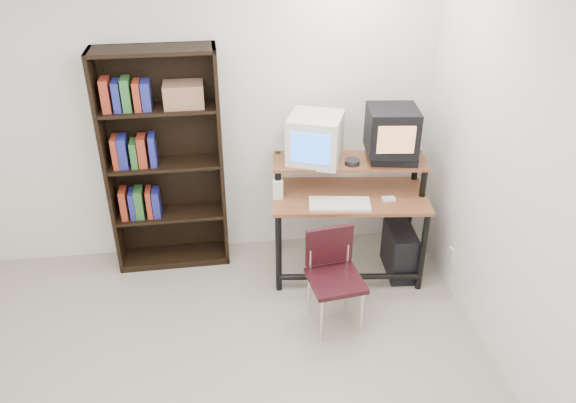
{
  "coord_description": "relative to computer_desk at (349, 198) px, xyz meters",
  "views": [
    {
      "loc": [
        0.2,
        -2.34,
        2.89
      ],
      "look_at": [
        0.66,
        1.1,
        0.92
      ],
      "focal_mm": 35.0,
      "sensor_mm": 36.0,
      "label": 1
    }
  ],
  "objects": [
    {
      "name": "back_wall",
      "position": [
        -1.21,
        0.5,
        0.61
      ],
      "size": [
        4.0,
        0.01,
        2.6
      ],
      "primitive_type": "cube",
      "color": "white",
      "rests_on": "floor"
    },
    {
      "name": "right_wall",
      "position": [
        0.79,
        -1.5,
        0.61
      ],
      "size": [
        0.01,
        4.0,
        2.6
      ],
      "primitive_type": "cube",
      "color": "white",
      "rests_on": "floor"
    },
    {
      "name": "computer_desk",
      "position": [
        0.0,
        0.0,
        0.0
      ],
      "size": [
        1.29,
        0.75,
        0.98
      ],
      "rotation": [
        0.0,
        0.0,
        -0.12
      ],
      "color": "brown",
      "rests_on": "floor"
    },
    {
      "name": "crt_monitor",
      "position": [
        -0.26,
        0.15,
        0.47
      ],
      "size": [
        0.51,
        0.51,
        0.38
      ],
      "rotation": [
        0.0,
        0.0,
        -0.36
      ],
      "color": "white",
      "rests_on": "computer_desk"
    },
    {
      "name": "vcr",
      "position": [
        0.35,
        0.04,
        0.32
      ],
      "size": [
        0.4,
        0.32,
        0.08
      ],
      "primitive_type": "cube",
      "rotation": [
        0.0,
        0.0,
        -0.19
      ],
      "color": "black",
      "rests_on": "computer_desk"
    },
    {
      "name": "crt_tv",
      "position": [
        0.33,
        0.07,
        0.54
      ],
      "size": [
        0.42,
        0.42,
        0.36
      ],
      "rotation": [
        0.0,
        0.0,
        -0.12
      ],
      "color": "black",
      "rests_on": "vcr"
    },
    {
      "name": "cd_spindle",
      "position": [
        0.01,
        0.02,
        0.3
      ],
      "size": [
        0.13,
        0.13,
        0.05
      ],
      "primitive_type": "cylinder",
      "rotation": [
        0.0,
        0.0,
        -0.09
      ],
      "color": "#26262B",
      "rests_on": "computer_desk"
    },
    {
      "name": "keyboard",
      "position": [
        -0.12,
        -0.18,
        0.05
      ],
      "size": [
        0.5,
        0.28,
        0.03
      ],
      "primitive_type": "cube",
      "rotation": [
        0.0,
        0.0,
        -0.15
      ],
      "color": "white",
      "rests_on": "computer_desk"
    },
    {
      "name": "mousepad",
      "position": [
        0.29,
        -0.15,
        0.03
      ],
      "size": [
        0.24,
        0.2,
        0.01
      ],
      "primitive_type": "cube",
      "rotation": [
        0.0,
        0.0,
        -0.11
      ],
      "color": "black",
      "rests_on": "computer_desk"
    },
    {
      "name": "mouse",
      "position": [
        0.28,
        -0.16,
        0.05
      ],
      "size": [
        0.1,
        0.06,
        0.03
      ],
      "primitive_type": "cube",
      "rotation": [
        0.0,
        0.0,
        -0.02
      ],
      "color": "white",
      "rests_on": "mousepad"
    },
    {
      "name": "desk_speaker",
      "position": [
        -0.58,
        0.0,
        0.11
      ],
      "size": [
        0.08,
        0.08,
        0.17
      ],
      "primitive_type": "cube",
      "rotation": [
        0.0,
        0.0,
        -0.06
      ],
      "color": "white",
      "rests_on": "computer_desk"
    },
    {
      "name": "pc_tower",
      "position": [
        0.43,
        -0.1,
        -0.48
      ],
      "size": [
        0.23,
        0.46,
        0.42
      ],
      "primitive_type": "cube",
      "rotation": [
        0.0,
        0.0,
        -0.06
      ],
      "color": "black",
      "rests_on": "floor"
    },
    {
      "name": "school_chair",
      "position": [
        -0.25,
        -0.62,
        -0.23
      ],
      "size": [
        0.42,
        0.42,
        0.75
      ],
      "rotation": [
        0.0,
        0.0,
        0.13
      ],
      "color": "black",
      "rests_on": "floor"
    },
    {
      "name": "bookshelf",
      "position": [
        -1.46,
        0.36,
        0.26
      ],
      "size": [
        0.93,
        0.32,
        1.86
      ],
      "rotation": [
        0.0,
        0.0,
        0.01
      ],
      "color": "black",
      "rests_on": "floor"
    },
    {
      "name": "wall_outlet",
      "position": [
        0.78,
        -0.35,
        -0.39
      ],
      "size": [
        0.02,
        0.08,
        0.12
      ],
      "primitive_type": "cube",
      "color": "beige",
      "rests_on": "right_wall"
    }
  ]
}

